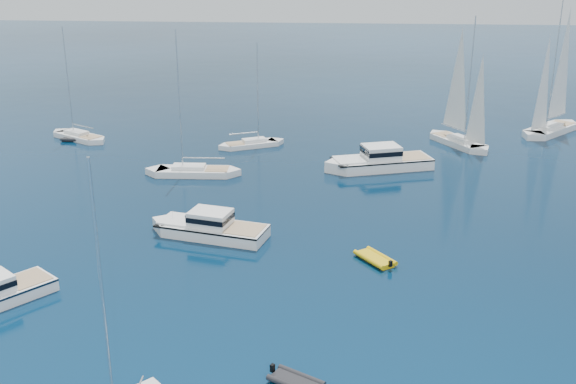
# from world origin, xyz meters

# --- Properties ---
(ground) EXTENTS (400.00, 400.00, 0.00)m
(ground) POSITION_xyz_m (0.00, 0.00, 0.00)
(ground) COLOR navy
(ground) RESTS_ON ground
(motor_cruiser_centre) EXTENTS (11.38, 5.72, 2.86)m
(motor_cruiser_centre) POSITION_xyz_m (-8.16, 16.70, 0.00)
(motor_cruiser_centre) COLOR white
(motor_cruiser_centre) RESTS_ON ground
(motor_cruiser_distant) EXTENTS (13.35, 7.74, 3.35)m
(motor_cruiser_distant) POSITION_xyz_m (6.61, 36.59, 0.00)
(motor_cruiser_distant) COLOR white
(motor_cruiser_distant) RESTS_ON ground
(sailboat_mid_l) EXTENTS (10.85, 3.32, 15.76)m
(sailboat_mid_l) POSITION_xyz_m (-13.07, 32.62, 0.00)
(sailboat_mid_l) COLOR white
(sailboat_mid_l) RESTS_ON ground
(sailboat_centre) EXTENTS (8.87, 6.09, 12.94)m
(sailboat_centre) POSITION_xyz_m (-8.44, 44.22, 0.00)
(sailboat_centre) COLOR white
(sailboat_centre) RESTS_ON ground
(sailboat_sails_r) EXTENTS (8.01, 10.92, 16.14)m
(sailboat_sails_r) POSITION_xyz_m (16.76, 47.22, 0.00)
(sailboat_sails_r) COLOR silver
(sailboat_sails_r) RESTS_ON ground
(sailboat_far_l) EXTENTS (9.76, 7.22, 14.45)m
(sailboat_far_l) POSITION_xyz_m (-30.76, 45.73, 0.00)
(sailboat_far_l) COLOR silver
(sailboat_far_l) RESTS_ON ground
(sailboat_sails_far) EXTENTS (10.78, 11.46, 18.37)m
(sailboat_sails_far) POSITION_xyz_m (29.66, 54.31, 0.00)
(sailboat_sails_far) COLOR white
(sailboat_sails_far) RESTS_ON ground
(tender_yellow) EXTENTS (3.73, 4.05, 0.95)m
(tender_yellow) POSITION_xyz_m (5.51, 12.97, 0.00)
(tender_yellow) COLOR gold
(tender_yellow) RESTS_ON ground
(tender_grey_far) EXTENTS (3.48, 2.08, 0.95)m
(tender_grey_far) POSITION_xyz_m (-30.95, 44.88, 0.00)
(tender_grey_far) COLOR black
(tender_grey_far) RESTS_ON ground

